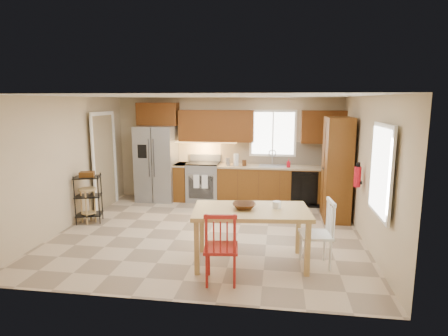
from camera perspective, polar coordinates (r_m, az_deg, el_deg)
floor at (r=7.11m, az=-2.24°, el=-9.69°), size 5.50×5.50×0.00m
ceiling at (r=6.68m, az=-2.39°, el=10.90°), size 5.50×5.00×0.02m
wall_back at (r=9.23m, az=0.55°, el=2.93°), size 5.50×0.02×2.50m
wall_front at (r=4.41m, az=-8.35°, el=-5.25°), size 5.50×0.02×2.50m
wall_left at (r=7.77m, az=-22.67°, el=0.77°), size 0.02×5.00×2.50m
wall_right at (r=6.84m, az=20.96°, el=-0.31°), size 0.02×5.00×2.50m
refrigerator at (r=9.30m, az=-10.21°, el=0.71°), size 0.92×0.75×1.82m
range_stove at (r=9.15m, az=-3.14°, el=-2.17°), size 0.76×0.63×0.92m
base_cabinet_narrow at (r=9.28m, az=-6.45°, el=-2.10°), size 0.30×0.60×0.90m
base_cabinet_run at (r=8.98m, az=8.47°, el=-2.56°), size 2.92×0.60×0.90m
dishwasher at (r=8.72m, az=12.15°, el=-3.07°), size 0.60×0.02×0.78m
backsplash at (r=9.14m, az=8.59°, el=2.27°), size 2.92×0.03×0.55m
upper_over_fridge at (r=9.37m, az=-10.05°, el=8.10°), size 1.00×0.35×0.55m
upper_left_block at (r=9.04m, az=-1.17°, el=6.44°), size 1.80×0.35×0.75m
upper_right_block at (r=8.97m, az=14.88°, el=6.07°), size 1.00×0.35×0.75m
window_back at (r=9.08m, az=7.46°, el=5.27°), size 1.12×0.04×1.12m
sink at (r=8.91m, az=7.31°, el=0.04°), size 0.62×0.46×0.16m
undercab_glow at (r=9.10m, az=-3.06°, el=3.96°), size 1.60×0.30×0.01m
soap_bottle at (r=8.79m, az=9.80°, el=0.74°), size 0.09×0.09×0.19m
paper_towel at (r=8.88m, az=1.84°, el=1.27°), size 0.12×0.12×0.28m
canister_steel at (r=8.91m, az=0.56°, el=0.98°), size 0.11×0.11×0.18m
canister_wood at (r=8.84m, az=3.11°, el=0.76°), size 0.10×0.10×0.14m
pantry at (r=7.98m, az=16.79°, el=-0.11°), size 0.50×0.95×2.10m
fire_extinguisher at (r=6.98m, az=19.66°, el=-1.27°), size 0.12×0.12×0.36m
window_right at (r=5.69m, az=22.87°, el=-0.40°), size 0.04×1.02×1.32m
doorway at (r=8.89m, az=-17.86°, el=0.86°), size 0.04×0.95×2.10m
dining_table at (r=5.70m, az=4.11°, el=-10.41°), size 1.80×1.14×0.83m
chair_red at (r=5.10m, az=-0.45°, el=-11.88°), size 0.52×0.52×1.00m
chair_white at (r=5.73m, az=13.81°, el=-9.65°), size 0.52×0.52×1.00m
table_bowl at (r=5.57m, az=3.07°, el=-6.27°), size 0.38×0.38×0.08m
table_jar at (r=5.64m, az=8.04°, el=-5.80°), size 0.15×0.15×0.16m
bar_stool at (r=7.99m, az=-19.98°, el=-5.39°), size 0.39×0.39×0.71m
utility_cart at (r=7.99m, az=-19.94°, el=-4.39°), size 0.58×0.51×0.98m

